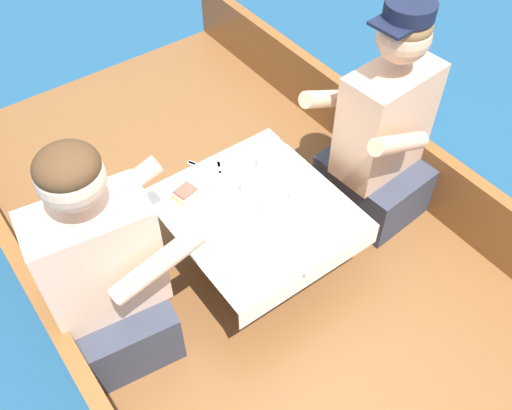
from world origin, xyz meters
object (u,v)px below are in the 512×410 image
Objects in this scene: person_starboard at (381,137)px; sandwich at (186,194)px; person_port at (106,274)px; tin_can at (266,205)px; coffee_cup_port at (267,161)px; coffee_cup_starboard at (250,187)px.

sandwich is (-0.83, 0.25, -0.04)m from person_starboard.
person_port is 14.77× the size of tin_can.
coffee_cup_starboard is at bearing -151.88° from coffee_cup_port.
person_starboard is at bearing -1.20° from tin_can.
tin_can is (0.23, -0.24, -0.00)m from sandwich.
tin_can is at bearing 2.69° from person_port.
coffee_cup_port is at bearing 52.55° from tin_can.
person_port is at bearing -157.83° from sandwich.
coffee_cup_port is 1.59× the size of tin_can.
person_starboard reaches higher than tin_can.
coffee_cup_starboard reaches higher than tin_can.
person_port reaches higher than coffee_cup_port.
person_port is 0.67m from tin_can.
person_port is 0.94× the size of person_starboard.
coffee_cup_port is at bearing -6.87° from sandwich.
person_starboard is 15.64× the size of tin_can.
person_port is 0.47m from sandwich.
tin_can is (0.66, -0.06, -0.02)m from person_port.
coffee_cup_port is (0.37, -0.05, 0.00)m from sandwich.
tin_can is (-0.01, -0.12, -0.00)m from coffee_cup_starboard.
sandwich and coffee_cup_starboard have the same top height.
person_port is 0.67m from coffee_cup_starboard.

